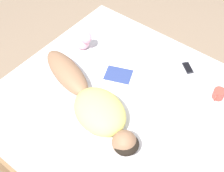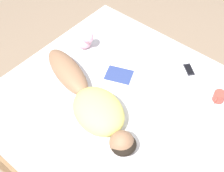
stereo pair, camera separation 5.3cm
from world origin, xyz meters
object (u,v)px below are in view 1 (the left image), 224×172
at_px(person, 92,102).
at_px(cell_phone, 188,68).
at_px(open_magazine, 122,65).
at_px(coffee_mug, 219,94).

xyz_separation_m(person, cell_phone, (-0.87, 0.38, -0.09)).
distance_m(person, open_magazine, 0.55).
distance_m(coffee_mug, cell_phone, 0.38).
bearing_deg(open_magazine, coffee_mug, 80.76).
bearing_deg(cell_phone, person, 15.80).
relative_size(coffee_mug, cell_phone, 0.88).
xyz_separation_m(person, open_magazine, (-0.54, -0.10, -0.09)).
bearing_deg(coffee_mug, cell_phone, -111.54).
distance_m(person, cell_phone, 0.95).
height_order(open_magazine, cell_phone, same).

